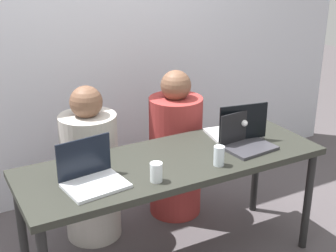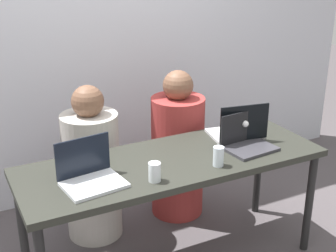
# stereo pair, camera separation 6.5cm
# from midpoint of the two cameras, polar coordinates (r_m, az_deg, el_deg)

# --- Properties ---
(back_wall) EXTENTS (4.61, 0.10, 2.59)m
(back_wall) POSITION_cam_midpoint_polar(r_m,az_deg,el_deg) (3.55, -9.29, 11.74)
(back_wall) COLOR silver
(back_wall) RESTS_ON ground
(desk) EXTENTS (1.77, 0.63, 0.72)m
(desk) POSITION_cam_midpoint_polar(r_m,az_deg,el_deg) (2.72, -0.05, -5.30)
(desk) COLOR #282A23
(desk) RESTS_ON ground
(person_on_left) EXTENTS (0.44, 0.44, 1.06)m
(person_on_left) POSITION_cam_midpoint_polar(r_m,az_deg,el_deg) (3.13, -9.98, -5.58)
(person_on_left) COLOR #B5AEA6
(person_on_left) RESTS_ON ground
(person_on_right) EXTENTS (0.39, 0.39, 1.08)m
(person_on_right) POSITION_cam_midpoint_polar(r_m,az_deg,el_deg) (3.36, 0.36, -3.17)
(person_on_right) COLOR #9E312E
(person_on_right) RESTS_ON ground
(laptop_front_right) EXTENTS (0.31, 0.25, 0.21)m
(laptop_front_right) POSITION_cam_midpoint_polar(r_m,az_deg,el_deg) (2.85, 8.84, -1.72)
(laptop_front_right) COLOR #37363C
(laptop_front_right) RESTS_ON desk
(laptop_front_left) EXTENTS (0.33, 0.28, 0.23)m
(laptop_front_left) POSITION_cam_midpoint_polar(r_m,az_deg,el_deg) (2.43, -10.07, -5.95)
(laptop_front_left) COLOR silver
(laptop_front_left) RESTS_ON desk
(laptop_back_right) EXTENTS (0.36, 0.31, 0.24)m
(laptop_back_right) POSITION_cam_midpoint_polar(r_m,az_deg,el_deg) (2.99, 7.75, -0.42)
(laptop_back_right) COLOR silver
(laptop_back_right) RESTS_ON desk
(water_glass_right) EXTENTS (0.06, 0.06, 0.11)m
(water_glass_right) POSITION_cam_midpoint_polar(r_m,az_deg,el_deg) (2.60, 5.52, -3.79)
(water_glass_right) COLOR silver
(water_glass_right) RESTS_ON desk
(water_glass_left) EXTENTS (0.07, 0.07, 0.10)m
(water_glass_left) POSITION_cam_midpoint_polar(r_m,az_deg,el_deg) (2.43, -2.21, -5.79)
(water_glass_left) COLOR white
(water_glass_left) RESTS_ON desk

